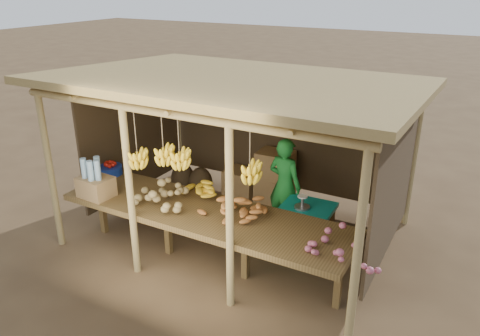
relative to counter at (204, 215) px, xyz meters
The scene contains 13 objects.
ground 1.20m from the counter, 90.00° to the left, with size 60.00×60.00×0.00m, color brown.
stall_structure 1.53m from the counter, 88.92° to the left, with size 4.70×3.50×2.43m.
counter is the anchor object (origin of this frame).
potato_heap 0.61m from the counter, behind, with size 0.94×0.56×0.36m, color #9D8551, non-canonical shape.
sweet_potato_heap 0.53m from the counter, 12.21° to the left, with size 0.89×0.53×0.35m, color #B36B2E, non-canonical shape.
onion_heap 1.92m from the counter, ahead, with size 0.83×0.50×0.36m, color #B9596E, non-canonical shape.
banana_pile 0.44m from the counter, 130.18° to the left, with size 0.60×0.36×0.35m, color yellow, non-canonical shape.
tomato_basin 1.93m from the counter, behind, with size 0.37×0.37×0.20m.
bottle_box 1.57m from the counter, 167.47° to the right, with size 0.45×0.37×0.55m.
vendor 1.46m from the counter, 69.09° to the left, with size 0.53×0.35×1.46m, color #1B7C2B.
tarp_crate 1.51m from the counter, 46.76° to the left, with size 0.71×0.62×0.84m.
carton_stack 2.13m from the counter, 94.88° to the left, with size 1.20×0.48×0.90m.
burlap_sacks 2.41m from the counter, 128.69° to the left, with size 0.80×0.42×0.57m.
Camera 1 is at (2.95, -5.36, 3.55)m, focal length 35.00 mm.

